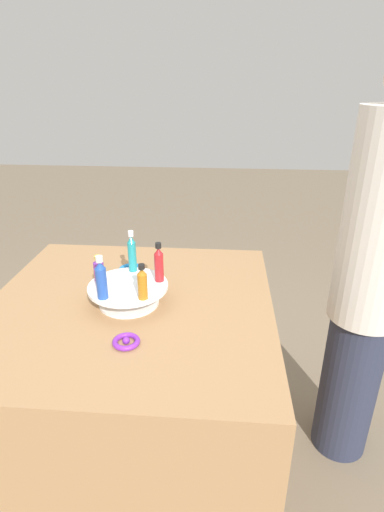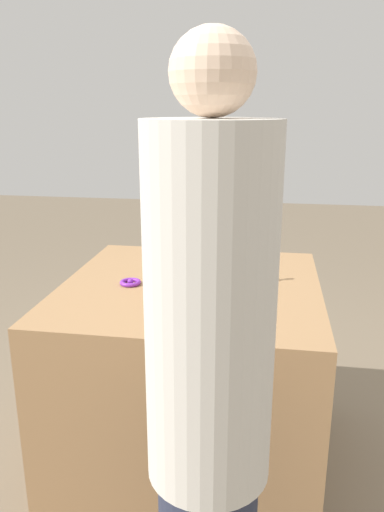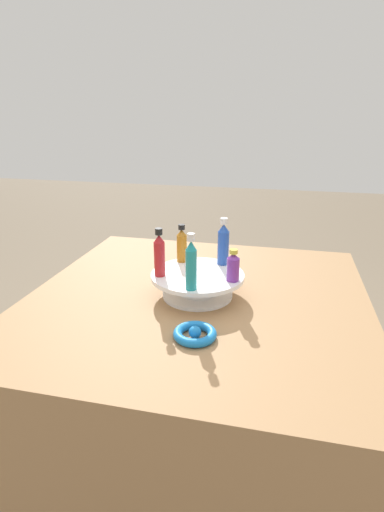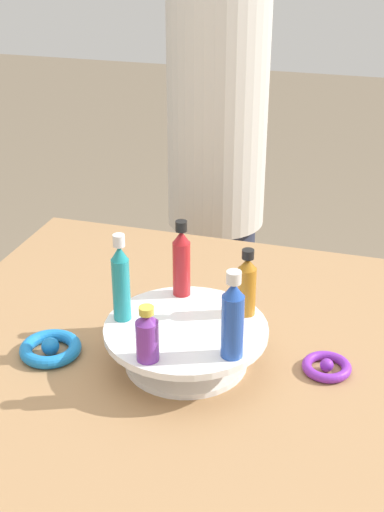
# 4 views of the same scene
# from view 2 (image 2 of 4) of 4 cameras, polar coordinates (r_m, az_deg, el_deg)

# --- Properties ---
(ground_plane) EXTENTS (12.00, 12.00, 0.00)m
(ground_plane) POSITION_cam_2_polar(r_m,az_deg,el_deg) (2.31, -0.12, -21.80)
(ground_plane) COLOR #756651
(party_table) EXTENTS (0.98, 0.98, 0.79)m
(party_table) POSITION_cam_2_polar(r_m,az_deg,el_deg) (2.09, -0.12, -13.35)
(party_table) COLOR #9E754C
(party_table) RESTS_ON ground_plane
(display_stand) EXTENTS (0.27, 0.27, 0.07)m
(display_stand) POSITION_cam_2_polar(r_m,az_deg,el_deg) (1.91, -0.13, -2.00)
(display_stand) COLOR white
(display_stand) RESTS_ON party_table
(bottle_blue) EXTENTS (0.03, 0.03, 0.14)m
(bottle_blue) POSITION_cam_2_polar(r_m,az_deg,el_deg) (1.96, -2.50, 1.33)
(bottle_blue) COLOR #234CAD
(bottle_blue) RESTS_ON display_stand
(bottle_amber) EXTENTS (0.03, 0.03, 0.12)m
(bottle_amber) POSITION_cam_2_polar(r_m,az_deg,el_deg) (1.84, -3.07, -0.08)
(bottle_amber) COLOR #AD6B19
(bottle_amber) RESTS_ON display_stand
(bottle_red) EXTENTS (0.03, 0.03, 0.14)m
(bottle_red) POSITION_cam_2_polar(r_m,az_deg,el_deg) (1.78, 0.59, -0.26)
(bottle_red) COLOR #B21E23
(bottle_red) RESTS_ON display_stand
(bottle_teal) EXTENTS (0.03, 0.03, 0.15)m
(bottle_teal) POSITION_cam_2_polar(r_m,az_deg,el_deg) (1.87, 3.18, 0.76)
(bottle_teal) COLOR teal
(bottle_teal) RESTS_ON display_stand
(bottle_purple) EXTENTS (0.04, 0.04, 0.09)m
(bottle_purple) POSITION_cam_2_polar(r_m,az_deg,el_deg) (1.99, 1.14, 0.85)
(bottle_purple) COLOR #702D93
(bottle_purple) RESTS_ON display_stand
(ribbon_bow_purple) EXTENTS (0.08, 0.08, 0.02)m
(ribbon_bow_purple) POSITION_cam_2_polar(r_m,az_deg,el_deg) (1.93, -7.06, -3.00)
(ribbon_bow_purple) COLOR purple
(ribbon_bow_purple) RESTS_ON party_table
(ribbon_bow_blue) EXTENTS (0.11, 0.11, 0.03)m
(ribbon_bow_blue) POSITION_cam_2_polar(r_m,az_deg,el_deg) (1.94, 6.76, -2.78)
(ribbon_bow_blue) COLOR blue
(ribbon_bow_blue) RESTS_ON party_table
(person_figure) EXTENTS (0.27, 0.27, 1.58)m
(person_figure) POSITION_cam_2_polar(r_m,az_deg,el_deg) (1.14, 1.92, -17.79)
(person_figure) COLOR #282D42
(person_figure) RESTS_ON ground_plane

